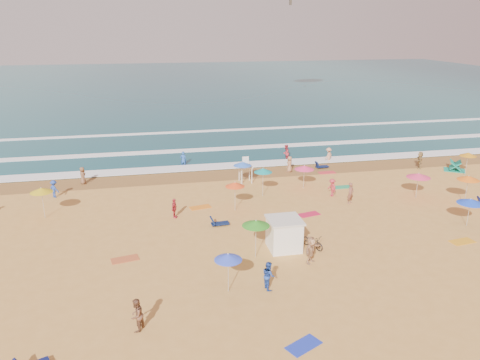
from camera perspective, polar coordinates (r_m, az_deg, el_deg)
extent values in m
plane|color=gold|center=(35.01, 2.20, -5.37)|extent=(220.00, 220.00, 0.00)
cube|color=#0C4756|center=(116.19, -7.89, 11.32)|extent=(220.00, 140.00, 0.18)
plane|color=olive|center=(46.46, -1.47, 0.75)|extent=(220.00, 220.00, 0.00)
cube|color=white|center=(48.78, -1.99, 1.73)|extent=(200.00, 2.20, 0.05)
cube|color=white|center=(55.44, -3.22, 3.77)|extent=(200.00, 1.60, 0.05)
cube|color=white|center=(65.07, -4.55, 5.96)|extent=(200.00, 1.20, 0.05)
cube|color=white|center=(31.06, 5.40, -6.66)|extent=(2.00, 2.00, 2.00)
cube|color=silver|center=(30.62, 5.46, -4.86)|extent=(2.20, 2.20, 0.12)
imported|color=black|center=(31.60, 8.85, -7.42)|extent=(1.37, 1.85, 0.93)
cone|color=orange|center=(42.18, 26.09, 0.24)|extent=(1.74, 1.74, 0.35)
cone|color=gold|center=(38.29, -23.07, -1.13)|extent=(1.68, 1.68, 0.35)
cone|color=#F73769|center=(42.27, 20.94, 0.53)|extent=(1.98, 1.98, 0.35)
cone|color=#F84C1A|center=(36.70, -0.62, -0.53)|extent=(1.53, 1.53, 0.35)
cone|color=#319021|center=(29.31, 1.95, -5.26)|extent=(1.75, 1.75, 0.35)
cone|color=orange|center=(50.47, 26.06, 2.84)|extent=(1.58, 1.58, 0.35)
cone|color=blue|center=(25.73, -1.46, -9.35)|extent=(1.54, 1.54, 0.35)
cone|color=blue|center=(37.82, 26.29, -2.32)|extent=(1.87, 1.87, 0.35)
cone|color=blue|center=(42.83, 0.30, 2.00)|extent=(1.65, 1.65, 0.35)
cone|color=#F93774|center=(42.19, 7.85, 1.53)|extent=(1.75, 1.75, 0.35)
cone|color=teal|center=(39.77, 2.83, 1.20)|extent=(1.55, 1.55, 0.35)
cube|color=#0D1B45|center=(34.68, -2.43, -5.30)|extent=(1.34, 0.65, 0.34)
cube|color=#0E1A46|center=(49.04, 9.97, 1.63)|extent=(1.34, 0.65, 0.34)
cube|color=orange|center=(38.16, -4.86, -3.33)|extent=(1.84, 1.18, 0.03)
cube|color=#BB562C|center=(30.87, -13.84, -9.36)|extent=(1.84, 1.18, 0.03)
cube|color=#CA1940|center=(37.04, 8.41, -4.16)|extent=(1.85, 1.22, 0.03)
cube|color=#1E33BE|center=(23.15, 7.77, -19.35)|extent=(1.91, 1.53, 0.03)
cube|color=#269861|center=(43.68, 12.35, -0.84)|extent=(1.70, 0.87, 0.03)
cube|color=orange|center=(35.66, 25.46, -6.79)|extent=(1.80, 1.08, 0.03)
cube|color=red|center=(47.64, 10.55, 0.90)|extent=(1.70, 0.87, 0.03)
imported|color=#B42D38|center=(51.65, 5.61, 3.29)|extent=(1.14, 1.16, 1.88)
imported|color=brown|center=(45.70, -18.63, 0.52)|extent=(0.79, 0.94, 1.63)
imported|color=brown|center=(23.92, -12.50, -15.80)|extent=(0.97, 1.04, 1.70)
imported|color=#2446AB|center=(43.00, -21.71, -1.01)|extent=(1.12, 1.08, 1.53)
imported|color=#2351A5|center=(49.42, -6.93, 2.48)|extent=(0.73, 0.57, 1.78)
imported|color=#BE2F3A|center=(41.02, 11.15, -0.90)|extent=(0.78, 1.11, 1.56)
imported|color=tan|center=(29.56, 8.63, -8.41)|extent=(1.55, 1.51, 1.77)
imported|color=#C1303D|center=(36.13, -8.02, -3.44)|extent=(0.69, 0.98, 1.55)
imported|color=#2345A4|center=(26.67, 3.50, -11.52)|extent=(0.72, 0.87, 1.65)
imported|color=#9A7947|center=(51.52, 21.08, 2.30)|extent=(1.26, 1.68, 1.76)
imported|color=tan|center=(51.47, 10.73, 2.93)|extent=(1.31, 1.21, 1.77)
imported|color=brown|center=(39.67, 13.34, -1.57)|extent=(0.78, 0.71, 1.78)
imported|color=#AE7550|center=(47.14, 6.07, 1.94)|extent=(0.93, 0.91, 1.62)
cube|color=#3F3326|center=(85.90, 6.18, 20.74)|extent=(0.40, 0.30, 0.90)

